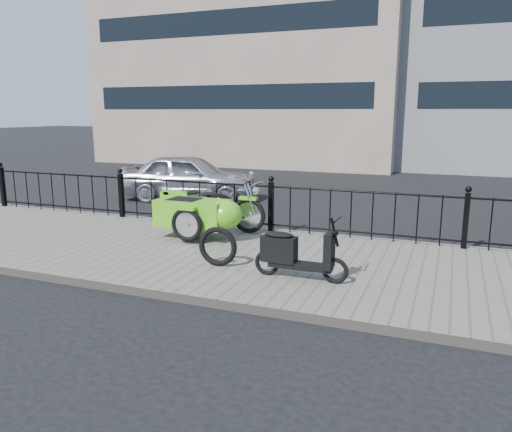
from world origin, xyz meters
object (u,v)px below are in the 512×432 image
at_px(sedan_car, 189,177).
at_px(motorcycle_sidecar, 204,212).
at_px(scooter, 294,254).
at_px(spare_tire, 218,246).

bearing_deg(sedan_car, motorcycle_sidecar, -159.74).
height_order(scooter, sedan_car, sedan_car).
xyz_separation_m(scooter, spare_tire, (-1.23, 0.12, -0.05)).
distance_m(spare_tire, sedan_car, 6.58).
height_order(motorcycle_sidecar, scooter, motorcycle_sidecar).
distance_m(scooter, sedan_car, 7.41).
bearing_deg(spare_tire, sedan_car, 122.81).
bearing_deg(scooter, sedan_car, 130.33).
distance_m(motorcycle_sidecar, sedan_car, 4.79).
bearing_deg(spare_tire, motorcycle_sidecar, 123.80).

